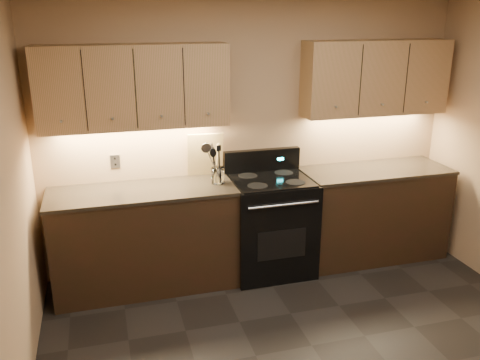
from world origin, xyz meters
name	(u,v)px	position (x,y,z in m)	size (l,w,h in m)	color
wall_back	(253,133)	(0.00, 2.00, 1.30)	(4.00, 0.04, 2.60)	tan
counter_left	(145,238)	(-1.10, 1.70, 0.47)	(1.62, 0.62, 0.93)	black
counter_right	(372,213)	(1.18, 1.70, 0.47)	(1.46, 0.62, 0.93)	black
stove	(270,224)	(0.08, 1.68, 0.48)	(0.76, 0.68, 1.14)	black
upper_cab_left	(134,87)	(-1.10, 1.85, 1.80)	(1.60, 0.30, 0.70)	tan
upper_cab_right	(376,78)	(1.18, 1.85, 1.80)	(1.44, 0.30, 0.70)	tan
outlet_plate	(115,161)	(-1.30, 1.99, 1.12)	(0.09, 0.01, 0.12)	#B2B5BA
utensil_crock	(218,176)	(-0.42, 1.70, 1.00)	(0.14, 0.14, 0.15)	white
cutting_board	(205,154)	(-0.48, 1.95, 1.14)	(0.33, 0.02, 0.42)	tan
wooden_spoon	(215,164)	(-0.45, 1.69, 1.12)	(0.06, 0.06, 0.34)	tan
black_spoon	(215,164)	(-0.44, 1.72, 1.10)	(0.06, 0.06, 0.32)	black
black_turner	(220,163)	(-0.41, 1.68, 1.12)	(0.08, 0.08, 0.34)	black
steel_spatula	(219,161)	(-0.40, 1.72, 1.13)	(0.08, 0.08, 0.37)	silver
steel_skimmer	(220,162)	(-0.40, 1.69, 1.13)	(0.09, 0.09, 0.37)	silver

